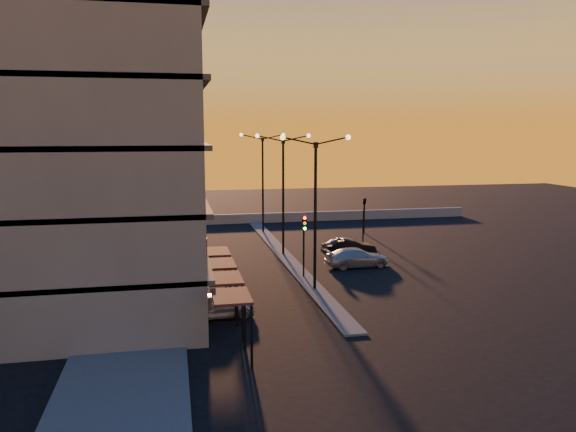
# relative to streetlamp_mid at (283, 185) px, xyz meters

# --- Properties ---
(ground) EXTENTS (120.00, 120.00, 0.00)m
(ground) POSITION_rel_streetlamp_mid_xyz_m (0.00, -10.00, -5.59)
(ground) COLOR black
(ground) RESTS_ON ground
(sidewalk_west) EXTENTS (5.00, 40.00, 0.12)m
(sidewalk_west) POSITION_rel_streetlamp_mid_xyz_m (-10.50, -6.00, -5.53)
(sidewalk_west) COLOR #535350
(sidewalk_west) RESTS_ON ground
(median) EXTENTS (1.20, 36.00, 0.12)m
(median) POSITION_rel_streetlamp_mid_xyz_m (0.00, 0.00, -5.53)
(median) COLOR #535350
(median) RESTS_ON ground
(parapet) EXTENTS (44.00, 0.50, 1.00)m
(parapet) POSITION_rel_streetlamp_mid_xyz_m (2.00, 16.00, -5.09)
(parapet) COLOR slate
(parapet) RESTS_ON ground
(building) EXTENTS (14.35, 17.08, 25.00)m
(building) POSITION_rel_streetlamp_mid_xyz_m (-14.00, -9.97, 6.32)
(building) COLOR slate
(building) RESTS_ON ground
(streetlamp_near) EXTENTS (4.32, 0.32, 9.51)m
(streetlamp_near) POSITION_rel_streetlamp_mid_xyz_m (0.00, -10.00, 0.00)
(streetlamp_near) COLOR black
(streetlamp_near) RESTS_ON ground
(streetlamp_mid) EXTENTS (4.32, 0.32, 9.51)m
(streetlamp_mid) POSITION_rel_streetlamp_mid_xyz_m (0.00, 0.00, 0.00)
(streetlamp_mid) COLOR black
(streetlamp_mid) RESTS_ON ground
(streetlamp_far) EXTENTS (4.32, 0.32, 9.51)m
(streetlamp_far) POSITION_rel_streetlamp_mid_xyz_m (0.00, 10.00, 0.00)
(streetlamp_far) COLOR black
(streetlamp_far) RESTS_ON ground
(traffic_light_main) EXTENTS (0.28, 0.44, 4.25)m
(traffic_light_main) POSITION_rel_streetlamp_mid_xyz_m (0.00, -7.13, -2.70)
(traffic_light_main) COLOR black
(traffic_light_main) RESTS_ON ground
(signal_east_a) EXTENTS (0.13, 0.16, 3.60)m
(signal_east_a) POSITION_rel_streetlamp_mid_xyz_m (8.00, 4.00, -3.66)
(signal_east_a) COLOR black
(signal_east_a) RESTS_ON ground
(signal_east_b) EXTENTS (0.42, 1.99, 3.60)m
(signal_east_b) POSITION_rel_streetlamp_mid_xyz_m (9.50, 8.00, -2.49)
(signal_east_b) COLOR black
(signal_east_b) RESTS_ON ground
(car_hatchback) EXTENTS (4.06, 1.90, 1.35)m
(car_hatchback) POSITION_rel_streetlamp_mid_xyz_m (-6.29, -13.90, -4.92)
(car_hatchback) COLOR #AEAFB6
(car_hatchback) RESTS_ON ground
(car_sedan) EXTENTS (4.24, 1.63, 1.38)m
(car_sedan) POSITION_rel_streetlamp_mid_xyz_m (5.00, -1.25, -4.90)
(car_sedan) COLOR black
(car_sedan) RESTS_ON ground
(car_wagon) EXTENTS (4.74, 2.06, 1.36)m
(car_wagon) POSITION_rel_streetlamp_mid_xyz_m (4.50, -4.75, -4.91)
(car_wagon) COLOR #AEB1B6
(car_wagon) RESTS_ON ground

